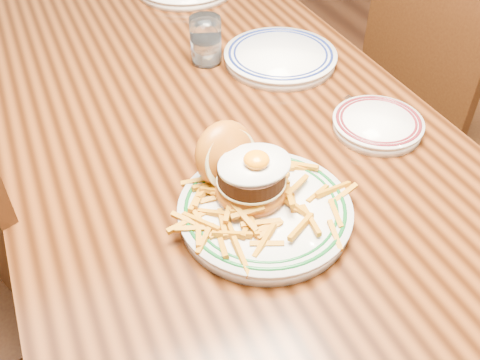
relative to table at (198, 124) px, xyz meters
name	(u,v)px	position (x,y,z in m)	size (l,w,h in m)	color
floor	(210,297)	(0.00, 0.00, -0.66)	(6.00, 6.00, 0.00)	black
table	(198,124)	(0.00, 0.00, 0.00)	(0.85, 1.60, 0.75)	black
chair_right	(434,104)	(0.77, 0.06, -0.19)	(0.45, 0.45, 0.88)	#3A200C
main_plate	(258,196)	(-0.04, -0.38, 0.13)	(0.28, 0.30, 0.14)	silver
side_plate	(378,124)	(0.27, -0.28, 0.10)	(0.18, 0.19, 0.03)	silver
rear_plate	(280,56)	(0.22, 0.03, 0.10)	(0.26, 0.26, 0.03)	silver
water_glass	(206,43)	(0.07, 0.11, 0.14)	(0.07, 0.07, 0.11)	white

